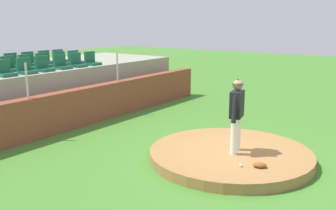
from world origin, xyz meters
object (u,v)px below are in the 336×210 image
at_px(stadium_chair_1, 26,69).
at_px(stadium_chair_2, 44,66).
at_px(stadium_chair_5, 92,61).
at_px(stadium_chair_16, 46,59).
at_px(stadium_chair_14, 13,63).
at_px(stadium_chair_7, 9,67).
at_px(pitcher, 237,110).
at_px(stadium_chair_17, 60,58).
at_px(fielding_glove, 260,165).
at_px(stadium_chair_0, 5,71).
at_px(stadium_chair_10, 61,61).
at_px(stadium_chair_4, 77,63).
at_px(baseball, 241,165).
at_px(stadium_chair_9, 44,63).
at_px(stadium_chair_15, 30,61).
at_px(stadium_chair_11, 75,59).
at_px(stadium_chair_3, 62,64).
at_px(stadium_chair_8, 27,65).

bearing_deg(stadium_chair_1, stadium_chair_2, -177.73).
bearing_deg(stadium_chair_5, stadium_chair_2, 0.25).
relative_size(stadium_chair_5, stadium_chair_16, 1.00).
distance_m(stadium_chair_14, stadium_chair_16, 1.41).
relative_size(stadium_chair_5, stadium_chair_7, 1.00).
xyz_separation_m(pitcher, stadium_chair_17, (1.77, 8.60, 0.60)).
bearing_deg(fielding_glove, stadium_chair_5, 139.96).
bearing_deg(stadium_chair_2, stadium_chair_7, -52.71).
distance_m(stadium_chair_0, stadium_chair_10, 2.97).
bearing_deg(stadium_chair_4, stadium_chair_14, -52.34).
distance_m(baseball, stadium_chair_5, 7.97).
bearing_deg(stadium_chair_10, stadium_chair_14, -33.70).
relative_size(stadium_chair_5, stadium_chair_9, 1.00).
height_order(stadium_chair_4, stadium_chair_16, same).
bearing_deg(stadium_chair_1, stadium_chair_10, -156.92).
xyz_separation_m(stadium_chair_0, stadium_chair_15, (2.10, 1.78, 0.00)).
bearing_deg(stadium_chair_10, stadium_chair_11, -179.90).
relative_size(stadium_chair_4, stadium_chair_5, 1.00).
bearing_deg(baseball, stadium_chair_15, 82.56).
relative_size(stadium_chair_10, stadium_chair_14, 1.00).
height_order(baseball, stadium_chair_16, stadium_chair_16).
distance_m(stadium_chair_9, stadium_chair_14, 1.11).
height_order(stadium_chair_3, stadium_chair_11, same).
height_order(stadium_chair_9, stadium_chair_16, same).
bearing_deg(baseball, stadium_chair_10, 76.84).
relative_size(stadium_chair_8, stadium_chair_14, 1.00).
relative_size(stadium_chair_7, stadium_chair_11, 1.00).
distance_m(fielding_glove, stadium_chair_14, 9.65).
bearing_deg(stadium_chair_4, stadium_chair_15, -67.64).
height_order(stadium_chair_2, stadium_chair_15, same).
bearing_deg(stadium_chair_3, stadium_chair_11, -147.51).
relative_size(fielding_glove, stadium_chair_16, 0.60).
height_order(stadium_chair_3, stadium_chair_4, same).
distance_m(stadium_chair_1, stadium_chair_10, 2.32).
bearing_deg(stadium_chair_5, stadium_chair_9, -32.25).
xyz_separation_m(pitcher, stadium_chair_8, (-0.33, 7.71, 0.60)).
distance_m(stadium_chair_0, stadium_chair_15, 2.75).
relative_size(fielding_glove, stadium_chair_2, 0.60).
bearing_deg(stadium_chair_7, stadium_chair_3, 148.56).
relative_size(stadium_chair_4, stadium_chair_9, 1.00).
xyz_separation_m(stadium_chair_4, stadium_chair_10, (0.00, 0.88, 0.00)).
relative_size(pitcher, stadium_chair_14, 3.62).
relative_size(stadium_chair_8, stadium_chair_9, 1.00).
height_order(baseball, stadium_chair_14, stadium_chair_14).
xyz_separation_m(baseball, stadium_chair_3, (1.23, 7.36, 1.61)).
height_order(stadium_chair_5, stadium_chair_17, same).
bearing_deg(stadium_chair_2, stadium_chair_4, -179.90).
relative_size(stadium_chair_1, stadium_chair_17, 1.00).
xyz_separation_m(stadium_chair_5, stadium_chair_7, (-2.82, 0.88, 0.00)).
height_order(fielding_glove, stadium_chair_17, stadium_chair_17).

